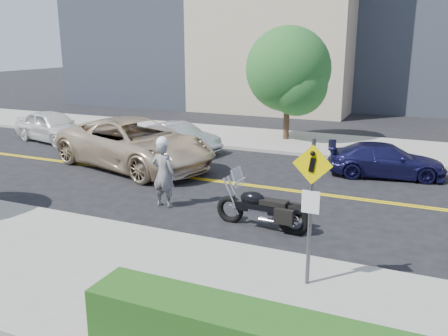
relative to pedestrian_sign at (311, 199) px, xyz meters
name	(u,v)px	position (x,y,z in m)	size (l,w,h in m)	color
ground_plane	(235,183)	(-4.20, 6.31, -1.96)	(120.00, 120.00, 0.00)	black
sidewalk_near	(102,273)	(-4.20, -1.19, -1.89)	(60.00, 5.00, 0.15)	#9E9B91
sidewalk_far	(292,142)	(-4.20, 13.81, -1.89)	(60.00, 5.00, 0.15)	#9E9B91
pedestrian_sign	(311,199)	(0.00, 0.00, 0.00)	(0.78, 0.08, 3.00)	#4C4C51
motorcyclist	(163,172)	(-5.26, 3.23, -0.87)	(0.75, 0.50, 2.18)	#BBBBC1
motorcycle	(262,200)	(-1.95, 2.80, -1.17)	(2.60, 0.79, 1.58)	black
suv	(135,143)	(-8.73, 6.83, -0.99)	(3.22, 6.98, 1.94)	beige
parked_car_white	(52,126)	(-15.35, 9.37, -1.18)	(1.84, 4.56, 1.56)	white
parked_car_silver	(178,138)	(-8.46, 9.91, -1.30)	(1.40, 4.01, 1.32)	silver
parked_car_blue	(386,160)	(0.59, 9.44, -1.35)	(1.72, 4.24, 1.23)	#181746
tree_far_a	(288,69)	(-4.62, 14.05, 1.61)	(4.13, 4.13, 5.65)	#382619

